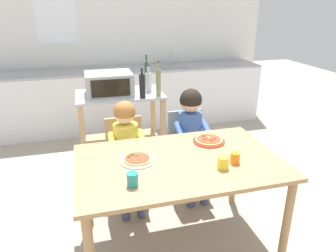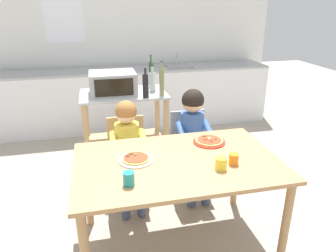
% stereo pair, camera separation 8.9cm
% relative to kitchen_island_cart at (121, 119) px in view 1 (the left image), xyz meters
% --- Properties ---
extents(ground_plane, '(12.16, 12.16, 0.00)m').
position_rel_kitchen_island_cart_xyz_m(ground_plane, '(0.24, -0.21, -0.58)').
color(ground_plane, '#A89E8C').
extents(back_wall_tiled, '(4.63, 0.13, 2.70)m').
position_rel_kitchen_island_cart_xyz_m(back_wall_tiled, '(0.24, 1.68, 0.77)').
color(back_wall_tiled, white).
rests_on(back_wall_tiled, ground).
extents(kitchen_counter, '(4.17, 0.60, 1.09)m').
position_rel_kitchen_island_cart_xyz_m(kitchen_counter, '(0.24, 1.27, -0.14)').
color(kitchen_counter, silver).
rests_on(kitchen_counter, ground).
extents(kitchen_island_cart, '(0.93, 0.58, 0.88)m').
position_rel_kitchen_island_cart_xyz_m(kitchen_island_cart, '(0.00, 0.00, 0.00)').
color(kitchen_island_cart, '#B7BABF').
rests_on(kitchen_island_cart, ground).
extents(toaster_oven, '(0.49, 0.41, 0.24)m').
position_rel_kitchen_island_cart_xyz_m(toaster_oven, '(-0.11, -0.01, 0.42)').
color(toaster_oven, '#999BA0').
rests_on(toaster_oven, kitchen_island_cart).
extents(bottle_dark_olive_oil, '(0.07, 0.07, 0.29)m').
position_rel_kitchen_island_cart_xyz_m(bottle_dark_olive_oil, '(0.33, 0.00, 0.41)').
color(bottle_dark_olive_oil, '#ADB7B2').
rests_on(bottle_dark_olive_oil, kitchen_island_cart).
extents(bottle_slim_sauce, '(0.05, 0.05, 0.37)m').
position_rel_kitchen_island_cart_xyz_m(bottle_slim_sauce, '(0.36, 0.22, 0.44)').
color(bottle_slim_sauce, '#1E4723').
rests_on(bottle_slim_sauce, kitchen_island_cart).
extents(bottle_brown_beer, '(0.06, 0.06, 0.31)m').
position_rel_kitchen_island_cart_xyz_m(bottle_brown_beer, '(0.21, -0.24, 0.43)').
color(bottle_brown_beer, black).
rests_on(bottle_brown_beer, kitchen_island_cart).
extents(bottle_tall_green_wine, '(0.05, 0.05, 0.37)m').
position_rel_kitchen_island_cart_xyz_m(bottle_tall_green_wine, '(0.39, -0.20, 0.45)').
color(bottle_tall_green_wine, olive).
rests_on(bottle_tall_green_wine, kitchen_island_cart).
extents(dining_table, '(1.47, 0.93, 0.75)m').
position_rel_kitchen_island_cart_xyz_m(dining_table, '(0.24, -1.42, 0.08)').
color(dining_table, '#AD7F51').
rests_on(dining_table, ground).
extents(dining_chair_left, '(0.36, 0.36, 0.81)m').
position_rel_kitchen_island_cart_xyz_m(dining_chair_left, '(-0.05, -0.70, -0.10)').
color(dining_chair_left, tan).
rests_on(dining_chair_left, ground).
extents(dining_chair_right, '(0.36, 0.36, 0.81)m').
position_rel_kitchen_island_cart_xyz_m(dining_chair_right, '(0.57, -0.66, -0.10)').
color(dining_chair_right, gray).
rests_on(dining_chair_right, ground).
extents(child_in_yellow_shirt, '(0.32, 0.42, 1.00)m').
position_rel_kitchen_island_cart_xyz_m(child_in_yellow_shirt, '(-0.05, -0.82, 0.07)').
color(child_in_yellow_shirt, '#424C6B').
rests_on(child_in_yellow_shirt, ground).
extents(child_in_blue_striped_shirt, '(0.32, 0.42, 1.06)m').
position_rel_kitchen_island_cart_xyz_m(child_in_blue_striped_shirt, '(0.57, -0.78, 0.11)').
color(child_in_blue_striped_shirt, '#424C6B').
rests_on(child_in_blue_striped_shirt, ground).
extents(pizza_plate_white, '(0.25, 0.25, 0.03)m').
position_rel_kitchen_island_cart_xyz_m(pizza_plate_white, '(-0.05, -1.36, 0.18)').
color(pizza_plate_white, white).
rests_on(pizza_plate_white, dining_table).
extents(pizza_plate_red_rimmed, '(0.26, 0.26, 0.03)m').
position_rel_kitchen_island_cart_xyz_m(pizza_plate_red_rimmed, '(0.57, -1.19, 0.18)').
color(pizza_plate_red_rimmed, red).
rests_on(pizza_plate_red_rimmed, dining_table).
extents(drinking_cup_teal, '(0.07, 0.07, 0.09)m').
position_rel_kitchen_island_cart_xyz_m(drinking_cup_teal, '(-0.13, -1.67, 0.21)').
color(drinking_cup_teal, teal).
rests_on(drinking_cup_teal, dining_table).
extents(drinking_cup_orange, '(0.07, 0.07, 0.08)m').
position_rel_kitchen_island_cart_xyz_m(drinking_cup_orange, '(0.61, -1.57, 0.21)').
color(drinking_cup_orange, orange).
rests_on(drinking_cup_orange, dining_table).
extents(drinking_cup_yellow, '(0.08, 0.08, 0.09)m').
position_rel_kitchen_island_cart_xyz_m(drinking_cup_yellow, '(0.50, -1.61, 0.21)').
color(drinking_cup_yellow, yellow).
rests_on(drinking_cup_yellow, dining_table).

